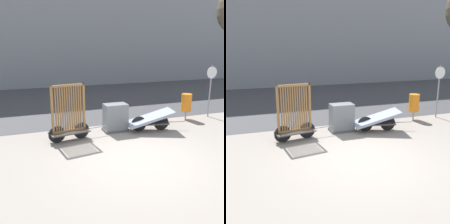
# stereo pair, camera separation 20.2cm
# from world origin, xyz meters

# --- Properties ---
(ground_plane) EXTENTS (60.00, 60.00, 0.00)m
(ground_plane) POSITION_xyz_m (0.00, 0.00, 0.00)
(ground_plane) COLOR gray
(road_strip) EXTENTS (56.00, 10.19, 0.01)m
(road_strip) POSITION_xyz_m (0.00, 8.43, 0.00)
(road_strip) COLOR #424244
(road_strip) RESTS_ON ground_plane
(building_facade) EXTENTS (48.00, 4.00, 10.37)m
(building_facade) POSITION_xyz_m (0.00, 15.53, 5.19)
(building_facade) COLOR gray
(building_facade) RESTS_ON ground_plane
(bike_cart_with_bedframe) EXTENTS (2.02, 0.76, 1.86)m
(bike_cart_with_bedframe) POSITION_xyz_m (-1.48, 2.11, 0.71)
(bike_cart_with_bedframe) COLOR #4C4742
(bike_cart_with_bedframe) RESTS_ON ground_plane
(bike_cart_with_mattress) EXTENTS (2.21, 1.16, 0.78)m
(bike_cart_with_mattress) POSITION_xyz_m (1.49, 2.11, 0.43)
(bike_cart_with_mattress) COLOR #4C4742
(bike_cart_with_mattress) RESTS_ON ground_plane
(utility_cabinet) EXTENTS (0.89, 0.58, 1.01)m
(utility_cabinet) POSITION_xyz_m (0.29, 2.53, 0.46)
(utility_cabinet) COLOR #4C4C4C
(utility_cabinet) RESTS_ON ground_plane
(trash_bin) EXTENTS (0.42, 0.42, 1.08)m
(trash_bin) POSITION_xyz_m (3.64, 2.98, 0.71)
(trash_bin) COLOR gray
(trash_bin) RESTS_ON ground_plane
(sign_post) EXTENTS (0.50, 0.06, 2.22)m
(sign_post) POSITION_xyz_m (4.81, 2.98, 1.42)
(sign_post) COLOR gray
(sign_post) RESTS_ON ground_plane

